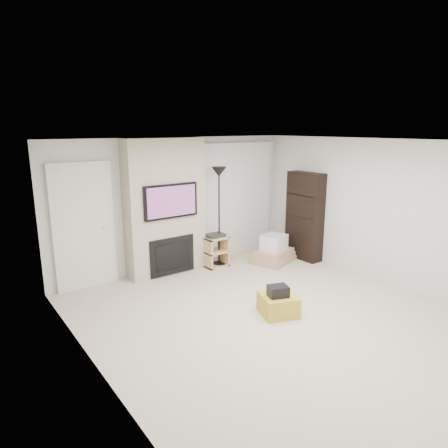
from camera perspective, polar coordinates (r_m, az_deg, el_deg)
floor at (r=6.01m, az=6.95°, el=-12.95°), size 5.00×5.50×0.00m
ceiling at (r=5.38m, az=7.74°, el=11.59°), size 5.00×5.50×0.00m
wall_back at (r=7.74m, az=-6.81°, el=2.92°), size 5.00×0.00×2.50m
wall_left at (r=4.31m, az=-17.76°, el=-6.45°), size 0.00×5.50×2.50m
wall_right at (r=7.47m, az=21.41°, el=1.67°), size 0.00×5.50×2.50m
hvac_vent at (r=6.24m, az=5.26°, el=11.91°), size 0.35×0.18×0.01m
ottoman at (r=6.03m, az=7.76°, el=-11.31°), size 0.64×0.64×0.30m
black_bag at (r=5.89m, az=7.72°, el=-9.48°), size 0.34×0.30×0.16m
fireplace_wall at (r=7.39m, az=-8.36°, el=2.26°), size 1.50×0.47×2.50m
entry_door at (r=7.06m, az=-19.41°, el=-0.45°), size 1.02×0.11×2.14m
vertical_blinds at (r=8.46m, az=1.65°, el=4.10°), size 1.98×0.10×2.37m
floor_lamp at (r=7.66m, az=-0.72°, el=5.06°), size 0.29×0.29×1.95m
av_stand at (r=7.86m, az=-1.25°, el=-3.62°), size 0.45×0.38×0.66m
box_stack at (r=8.20m, az=7.10°, el=-3.94°), size 1.00×0.86×0.57m
bookshelf at (r=8.36m, az=11.45°, el=1.10°), size 0.30×0.80×1.80m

